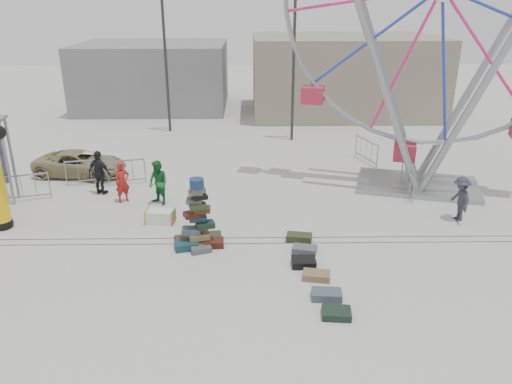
{
  "coord_description": "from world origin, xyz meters",
  "views": [
    {
      "loc": [
        0.6,
        -13.72,
        7.44
      ],
      "look_at": [
        0.85,
        1.89,
        1.28
      ],
      "focal_mm": 35.0,
      "sensor_mm": 36.0,
      "label": 1
    }
  ],
  "objects_px": {
    "barricade_dummy_c": "(120,172)",
    "barricade_wheel_back": "(366,151)",
    "barricade_dummy_a": "(22,188)",
    "pedestrian_black": "(100,173)",
    "pedestrian_green": "(158,183)",
    "parked_suv": "(80,164)",
    "pedestrian_red": "(122,182)",
    "steamer_trunk": "(160,216)",
    "barricade_wheel_front": "(408,180)",
    "ferris_wheel": "(439,17)",
    "barricade_dummy_b": "(91,172)",
    "lamp_post_right": "(296,56)",
    "suitcase_tower": "(198,227)",
    "pedestrian_grey": "(460,199)",
    "lamp_post_left": "(167,53)"
  },
  "relations": [
    {
      "from": "parked_suv",
      "to": "pedestrian_red",
      "type": "bearing_deg",
      "value": -130.57
    },
    {
      "from": "lamp_post_left",
      "to": "barricade_wheel_front",
      "type": "relative_size",
      "value": 4.0
    },
    {
      "from": "suitcase_tower",
      "to": "ferris_wheel",
      "type": "relative_size",
      "value": 0.17
    },
    {
      "from": "suitcase_tower",
      "to": "barricade_wheel_front",
      "type": "bearing_deg",
      "value": 17.71
    },
    {
      "from": "ferris_wheel",
      "to": "pedestrian_black",
      "type": "height_order",
      "value": "ferris_wheel"
    },
    {
      "from": "steamer_trunk",
      "to": "pedestrian_green",
      "type": "height_order",
      "value": "pedestrian_green"
    },
    {
      "from": "lamp_post_right",
      "to": "pedestrian_black",
      "type": "relative_size",
      "value": 4.47
    },
    {
      "from": "barricade_dummy_b",
      "to": "barricade_dummy_c",
      "type": "relative_size",
      "value": 1.0
    },
    {
      "from": "barricade_wheel_back",
      "to": "pedestrian_grey",
      "type": "bearing_deg",
      "value": -2.48
    },
    {
      "from": "pedestrian_grey",
      "to": "parked_suv",
      "type": "bearing_deg",
      "value": -112.91
    },
    {
      "from": "ferris_wheel",
      "to": "barricade_dummy_a",
      "type": "distance_m",
      "value": 16.98
    },
    {
      "from": "suitcase_tower",
      "to": "pedestrian_grey",
      "type": "bearing_deg",
      "value": 0.15
    },
    {
      "from": "ferris_wheel",
      "to": "suitcase_tower",
      "type": "bearing_deg",
      "value": -133.96
    },
    {
      "from": "lamp_post_right",
      "to": "pedestrian_red",
      "type": "height_order",
      "value": "lamp_post_right"
    },
    {
      "from": "barricade_wheel_front",
      "to": "pedestrian_red",
      "type": "height_order",
      "value": "pedestrian_red"
    },
    {
      "from": "barricade_dummy_b",
      "to": "pedestrian_grey",
      "type": "height_order",
      "value": "pedestrian_grey"
    },
    {
      "from": "steamer_trunk",
      "to": "parked_suv",
      "type": "bearing_deg",
      "value": 137.71
    },
    {
      "from": "barricade_wheel_back",
      "to": "ferris_wheel",
      "type": "bearing_deg",
      "value": 4.71
    },
    {
      "from": "lamp_post_right",
      "to": "lamp_post_left",
      "type": "height_order",
      "value": "same"
    },
    {
      "from": "ferris_wheel",
      "to": "pedestrian_green",
      "type": "relative_size",
      "value": 7.93
    },
    {
      "from": "barricade_wheel_back",
      "to": "pedestrian_green",
      "type": "xyz_separation_m",
      "value": [
        -9.03,
        -5.1,
        0.31
      ]
    },
    {
      "from": "pedestrian_green",
      "to": "lamp_post_right",
      "type": "bearing_deg",
      "value": 97.51
    },
    {
      "from": "suitcase_tower",
      "to": "barricade_dummy_a",
      "type": "distance_m",
      "value": 8.07
    },
    {
      "from": "barricade_dummy_b",
      "to": "barricade_dummy_c",
      "type": "bearing_deg",
      "value": -19.84
    },
    {
      "from": "barricade_dummy_c",
      "to": "barricade_wheel_back",
      "type": "xyz_separation_m",
      "value": [
        10.98,
        2.98,
        0.0
      ]
    },
    {
      "from": "barricade_dummy_a",
      "to": "pedestrian_green",
      "type": "relative_size",
      "value": 1.16
    },
    {
      "from": "suitcase_tower",
      "to": "barricade_dummy_c",
      "type": "relative_size",
      "value": 1.13
    },
    {
      "from": "pedestrian_red",
      "to": "pedestrian_green",
      "type": "height_order",
      "value": "pedestrian_green"
    },
    {
      "from": "barricade_wheel_front",
      "to": "suitcase_tower",
      "type": "bearing_deg",
      "value": 122.16
    },
    {
      "from": "barricade_dummy_b",
      "to": "barricade_wheel_back",
      "type": "relative_size",
      "value": 1.0
    },
    {
      "from": "ferris_wheel",
      "to": "barricade_dummy_b",
      "type": "bearing_deg",
      "value": -166.73
    },
    {
      "from": "pedestrian_red",
      "to": "suitcase_tower",
      "type": "bearing_deg",
      "value": -86.0
    },
    {
      "from": "suitcase_tower",
      "to": "barricade_wheel_front",
      "type": "xyz_separation_m",
      "value": [
        7.97,
        4.36,
        -0.08
      ]
    },
    {
      "from": "barricade_dummy_c",
      "to": "pedestrian_black",
      "type": "distance_m",
      "value": 1.19
    },
    {
      "from": "steamer_trunk",
      "to": "barricade_wheel_front",
      "type": "xyz_separation_m",
      "value": [
        9.47,
        2.64,
        0.32
      ]
    },
    {
      "from": "ferris_wheel",
      "to": "barricade_wheel_back",
      "type": "relative_size",
      "value": 6.82
    },
    {
      "from": "pedestrian_green",
      "to": "pedestrian_black",
      "type": "height_order",
      "value": "pedestrian_black"
    },
    {
      "from": "lamp_post_right",
      "to": "barricade_wheel_back",
      "type": "distance_m",
      "value": 6.41
    },
    {
      "from": "barricade_dummy_a",
      "to": "pedestrian_red",
      "type": "distance_m",
      "value": 3.92
    },
    {
      "from": "barricade_dummy_a",
      "to": "pedestrian_black",
      "type": "height_order",
      "value": "pedestrian_black"
    },
    {
      "from": "lamp_post_right",
      "to": "barricade_wheel_back",
      "type": "xyz_separation_m",
      "value": [
        3.13,
        -3.98,
        -3.93
      ]
    },
    {
      "from": "barricade_wheel_front",
      "to": "pedestrian_grey",
      "type": "height_order",
      "value": "pedestrian_grey"
    },
    {
      "from": "lamp_post_right",
      "to": "suitcase_tower",
      "type": "distance_m",
      "value": 13.67
    },
    {
      "from": "lamp_post_left",
      "to": "pedestrian_grey",
      "type": "xyz_separation_m",
      "value": [
        11.93,
        -12.69,
        -3.67
      ]
    },
    {
      "from": "barricade_dummy_c",
      "to": "pedestrian_red",
      "type": "bearing_deg",
      "value": -88.26
    },
    {
      "from": "ferris_wheel",
      "to": "pedestrian_green",
      "type": "distance_m",
      "value": 12.08
    },
    {
      "from": "pedestrian_red",
      "to": "ferris_wheel",
      "type": "bearing_deg",
      "value": -30.83
    },
    {
      "from": "barricade_dummy_a",
      "to": "pedestrian_green",
      "type": "distance_m",
      "value": 5.36
    },
    {
      "from": "barricade_dummy_c",
      "to": "pedestrian_green",
      "type": "xyz_separation_m",
      "value": [
        1.96,
        -2.12,
        0.31
      ]
    },
    {
      "from": "barricade_dummy_c",
      "to": "barricade_wheel_front",
      "type": "distance_m",
      "value": 11.78
    }
  ]
}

